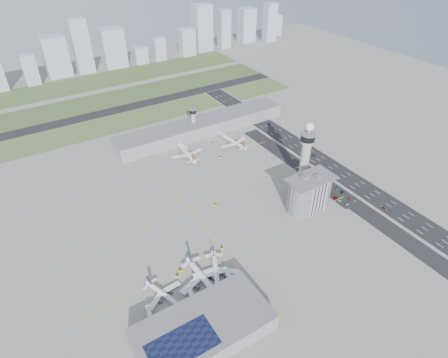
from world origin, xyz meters
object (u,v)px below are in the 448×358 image
airplane_near_b (204,277)px  airplane_far_b (234,140)px  car_lot_4 (324,188)px  admin_building (309,193)px  car_lot_6 (355,201)px  car_lot_5 (318,185)px  jet_bridge_near_2 (232,284)px  car_lot_10 (330,185)px  tug_2 (222,248)px  car_hw_1 (314,155)px  car_lot_0 (347,204)px  jet_bridge_near_1 (195,304)px  tug_3 (216,205)px  jet_bridge_near_0 (153,325)px  tug_5 (213,143)px  tug_1 (180,270)px  car_lot_11 (326,181)px  tug_4 (220,157)px  tug_0 (177,276)px  car_hw_0 (384,208)px  airplane_near_a (164,293)px  car_hw_2 (270,124)px  car_lot_2 (335,198)px  airplane_far_a (186,151)px  airplane_near_c (216,271)px  jet_bridge_far_1 (218,133)px  car_lot_7 (350,198)px  car_lot_9 (338,189)px  car_lot_1 (340,201)px  car_lot_3 (329,192)px  jet_bridge_far_0 (180,144)px  car_lot_8 (342,192)px

airplane_near_b → airplane_far_b: size_ratio=1.11×
car_lot_4 → admin_building: bearing=119.5°
car_lot_6 → car_lot_5: bearing=7.6°
admin_building → jet_bridge_near_2: 112.69m
car_lot_5 → car_lot_10: bearing=-128.2°
tug_2 → car_hw_1: tug_2 is taller
airplane_near_b → car_lot_0: bearing=90.4°
jet_bridge_near_1 → admin_building: bearing=-63.9°
tug_3 → jet_bridge_near_0: bearing=18.5°
jet_bridge_near_2 → car_lot_10: 153.64m
airplane_near_b → tug_5: size_ratio=14.41×
tug_1 → car_lot_11: bearing=103.3°
car_lot_5 → car_hw_1: 53.69m
car_lot_4 → tug_4: bearing=38.8°
tug_0 → car_lot_5: size_ratio=0.89×
tug_3 → car_hw_0: size_ratio=0.79×
airplane_near_a → jet_bridge_near_2: 47.26m
airplane_near_a → jet_bridge_near_2: airplane_near_a is taller
airplane_near_a → car_hw_2: 273.92m
car_lot_2 → car_hw_0: 42.05m
airplane_far_a → car_hw_1: airplane_far_a is taller
tug_1 → airplane_far_b: bearing=139.7°
airplane_far_b → car_hw_0: 172.90m
airplane_near_c → car_lot_10: (149.54, 36.70, -4.99)m
car_lot_4 → car_lot_11: (9.72, 6.96, -0.01)m
jet_bridge_far_1 → tug_0: bearing=-49.2°
jet_bridge_far_1 → car_lot_7: size_ratio=3.46×
car_lot_5 → car_lot_6: (10.58, -36.01, 0.01)m
airplane_far_b → car_hw_1: size_ratio=11.66×
tug_0 → car_lot_9: size_ratio=0.80×
airplane_near_b → car_lot_1: airplane_near_b is taller
tug_5 → admin_building: bearing=-49.8°
car_lot_3 → car_lot_5: size_ratio=1.26×
jet_bridge_near_1 → car_lot_6: (176.44, 20.94, -2.28)m
car_hw_1 → airplane_far_b: bearing=135.2°
tug_2 → car_lot_3: bearing=-77.5°
jet_bridge_near_0 → tug_0: bearing=-37.3°
car_lot_3 → car_lot_6: size_ratio=1.05×
airplane_near_c → car_lot_3: airplane_near_c is taller
tug_0 → tug_3: (65.03, 54.07, -0.07)m
airplane_near_a → car_hw_0: size_ratio=9.53×
jet_bridge_far_0 → tug_3: jet_bridge_far_0 is taller
car_lot_8 → car_hw_1: car_lot_8 is taller
car_lot_10 → car_hw_1: 53.74m
admin_building → car_lot_0: (31.87, -17.97, -14.69)m
car_lot_6 → car_lot_10: car_lot_10 is taller
car_lot_6 → car_hw_1: (22.70, 78.14, 0.01)m
airplane_near_c → tug_4: bearing=172.4°
airplane_near_b → car_lot_8: bearing=95.7°
tug_2 → admin_building: bearing=-78.6°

